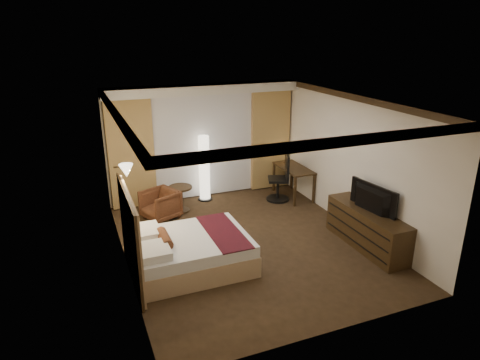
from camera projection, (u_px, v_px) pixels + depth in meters
name	position (u px, v px, depth m)	size (l,w,h in m)	color
floor	(248.00, 243.00, 8.16)	(4.50, 5.50, 0.01)	#2F2112
ceiling	(249.00, 101.00, 7.26)	(4.50, 5.50, 0.01)	white
back_wall	(203.00, 141.00, 10.11)	(4.50, 0.02, 2.70)	beige
left_wall	(121.00, 193.00, 6.92)	(0.02, 5.50, 2.70)	beige
right_wall	(352.00, 163.00, 8.50)	(0.02, 5.50, 2.70)	beige
crown_molding	(249.00, 105.00, 7.28)	(4.50, 5.50, 0.12)	black
soffit	(205.00, 89.00, 9.48)	(4.50, 0.50, 0.20)	white
curtain_sheer	(204.00, 146.00, 10.08)	(2.48, 0.04, 2.45)	silver
curtain_left_drape	(131.00, 154.00, 9.43)	(1.00, 0.14, 2.45)	tan
curtain_right_drape	(270.00, 140.00, 10.62)	(1.00, 0.14, 2.45)	tan
wall_sconce	(126.00, 171.00, 7.17)	(0.24, 0.24, 0.24)	white
bed	(191.00, 252.00, 7.27)	(1.93, 1.51, 0.57)	white
headboard	(131.00, 237.00, 6.77)	(0.12, 1.81, 1.50)	tan
armchair	(160.00, 203.00, 9.12)	(0.68, 0.63, 0.70)	#452814
side_table	(181.00, 199.00, 9.52)	(0.53, 0.53, 0.58)	black
floor_lamp	(204.00, 168.00, 9.99)	(0.33, 0.33, 1.57)	white
desk	(293.00, 182.00, 10.30)	(0.55, 1.19, 0.75)	black
desk_lamp	(285.00, 156.00, 10.51)	(0.18, 0.18, 0.34)	#FFD899
office_chair	(278.00, 178.00, 10.04)	(0.54, 0.54, 1.12)	black
dresser	(367.00, 229.00, 7.93)	(0.50, 1.89, 0.73)	black
television	(369.00, 195.00, 7.69)	(1.08, 0.62, 0.14)	black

